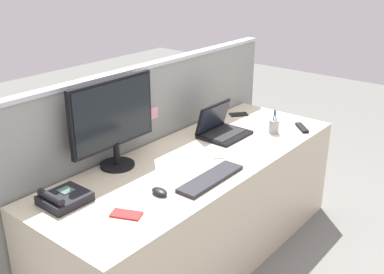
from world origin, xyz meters
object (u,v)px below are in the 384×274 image
Objects in this scene: desktop_monitor at (113,118)px; cell_phone_red_case at (126,214)px; computer_mouse_right_hand at (160,192)px; keyboard_main at (211,179)px; laptop at (220,128)px; cell_phone_black_slab at (239,114)px; desk_phone at (63,198)px; cell_phone_white_slab at (217,154)px; pen_cup at (274,126)px; tv_remote at (302,128)px.

desktop_monitor reaches higher than cell_phone_red_case.
keyboard_main is at bearing -14.46° from computer_mouse_right_hand.
cell_phone_red_case is at bearing -166.85° from laptop.
desktop_monitor is 4.31× the size of cell_phone_black_slab.
desk_phone reaches higher than cell_phone_black_slab.
cell_phone_red_case is 1.08× the size of cell_phone_black_slab.
computer_mouse_right_hand is 0.59m from cell_phone_white_slab.
cell_phone_red_case is 1.57m from cell_phone_black_slab.
desktop_monitor reaches higher than keyboard_main.
cell_phone_white_slab is at bearing -14.16° from desk_phone.
keyboard_main is 0.34m from cell_phone_white_slab.
keyboard_main is at bearing -34.45° from cell_phone_red_case.
cell_phone_black_slab is (1.19, -0.05, -0.29)m from desktop_monitor.
keyboard_main is (-0.57, -0.35, -0.04)m from laptop.
desktop_monitor reaches higher than computer_mouse_right_hand.
desktop_monitor reaches higher than pen_cup.
desk_phone is 1.63× the size of cell_phone_white_slab.
tv_remote is (1.22, -0.56, -0.28)m from desktop_monitor.
pen_cup is 0.23m from tv_remote.
cell_phone_black_slab is (1.28, 0.37, -0.01)m from computer_mouse_right_hand.
cell_phone_black_slab is at bearing 62.51° from cell_phone_white_slab.
desk_phone is (-0.45, -0.12, -0.27)m from desktop_monitor.
laptop is at bearing 134.45° from pen_cup.
cell_phone_black_slab is at bearing 2.35° from desk_phone.
desktop_monitor is at bearing 28.26° from cell_phone_red_case.
laptop is 0.59m from tv_remote.
laptop reaches higher than keyboard_main.
cell_phone_white_slab is 0.75m from tv_remote.
desk_phone reaches higher than keyboard_main.
desktop_monitor is 3.97× the size of cell_phone_red_case.
cell_phone_red_case is (-1.37, 0.00, -0.04)m from pen_cup.
tv_remote is at bearing -14.77° from desk_phone.
pen_cup is (0.26, -0.26, -0.00)m from laptop.
desk_phone is 1.30× the size of pen_cup.
keyboard_main is (0.65, -0.41, -0.02)m from desk_phone.
computer_mouse_right_hand is (0.36, -0.31, -0.01)m from desk_phone.
cell_phone_white_slab is (0.83, 0.08, 0.00)m from cell_phone_red_case.
keyboard_main reaches higher than cell_phone_white_slab.
laptop reaches higher than tv_remote.
computer_mouse_right_hand is 1.32m from tv_remote.
pen_cup is 0.98× the size of tv_remote.
desk_phone is 1.52m from pen_cup.
tv_remote is at bearing -136.41° from cell_phone_black_slab.
tv_remote is at bearing -31.83° from pen_cup.
computer_mouse_right_hand is at bearing -40.03° from desk_phone.
desk_phone is 1.48× the size of cell_phone_red_case.
desktop_monitor is at bearing 166.85° from laptop.
tv_remote is (0.45, -0.38, -0.04)m from laptop.
desk_phone is at bearing 177.16° from laptop.
cell_phone_black_slab is 1.01× the size of cell_phone_white_slab.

